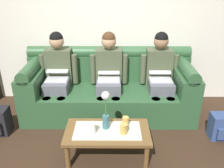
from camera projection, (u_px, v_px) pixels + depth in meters
The scene contains 12 objects.
ground_plane at pixel (107, 164), 2.73m from camera, with size 14.00×14.00×0.00m, color #382619.
back_wall_patterned at pixel (109, 10), 3.66m from camera, with size 6.00×0.12×2.90m, color silver.
couch at pixel (109, 89), 3.64m from camera, with size 2.46×0.88×0.96m.
person_left at pixel (58, 72), 3.51m from camera, with size 0.56×0.67×1.22m.
person_middle at pixel (109, 72), 3.51m from camera, with size 0.56×0.67×1.22m.
person_right at pixel (160, 72), 3.51m from camera, with size 0.56×0.67×1.22m.
coffee_table at pixel (107, 134), 2.74m from camera, with size 0.96×0.51×0.36m.
flower_vase at pixel (106, 110), 2.65m from camera, with size 0.09×0.09×0.46m.
cup_near_left at pixel (126, 121), 2.77m from camera, with size 0.07×0.07×0.11m, color gold.
cup_near_right at pixel (124, 129), 2.64m from camera, with size 0.08×0.08×0.12m, color gold.
cup_far_center at pixel (92, 128), 2.64m from camera, with size 0.08×0.08×0.12m, color white.
backpack_right at pixel (223, 127), 3.10m from camera, with size 0.33×0.25×0.34m.
Camera 1 is at (0.07, -2.10, 1.97)m, focal length 38.67 mm.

